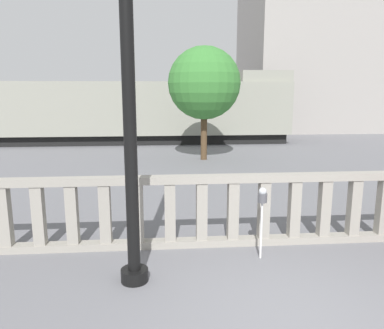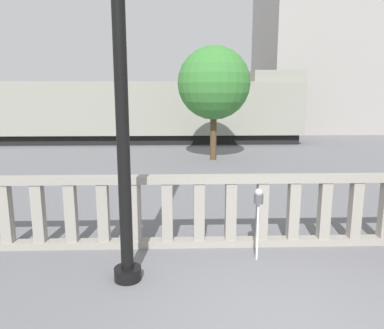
# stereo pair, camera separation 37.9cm
# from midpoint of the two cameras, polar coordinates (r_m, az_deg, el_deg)

# --- Properties ---
(ground_plane) EXTENTS (160.00, 160.00, 0.00)m
(ground_plane) POSITION_cam_midpoint_polar(r_m,az_deg,el_deg) (5.29, 15.46, -22.73)
(ground_plane) COLOR slate
(balustrade) EXTENTS (15.78, 0.24, 1.38)m
(balustrade) POSITION_cam_midpoint_polar(r_m,az_deg,el_deg) (7.21, 9.79, -6.98)
(balustrade) COLOR gray
(balustrade) RESTS_ON ground
(lamppost) EXTENTS (0.42, 0.42, 6.39)m
(lamppost) POSITION_cam_midpoint_polar(r_m,az_deg,el_deg) (5.49, -8.82, 13.16)
(lamppost) COLOR black
(lamppost) RESTS_ON ground
(parking_meter) EXTENTS (0.16, 0.16, 1.29)m
(parking_meter) POSITION_cam_midpoint_polar(r_m,az_deg,el_deg) (6.56, 11.74, -5.84)
(parking_meter) COLOR silver
(parking_meter) RESTS_ON ground
(train_near) EXTENTS (18.58, 3.18, 4.01)m
(train_near) POSITION_cam_midpoint_polar(r_m,az_deg,el_deg) (21.69, -7.61, 8.12)
(train_near) COLOR black
(train_near) RESTS_ON ground
(building_block) EXTENTS (13.24, 8.84, 14.48)m
(building_block) POSITION_cam_midpoint_polar(r_m,az_deg,el_deg) (32.10, 23.39, 18.02)
(building_block) COLOR gray
(building_block) RESTS_ON ground
(tree_left) EXTENTS (3.03, 3.03, 4.75)m
(tree_left) POSITION_cam_midpoint_polar(r_m,az_deg,el_deg) (15.93, 4.06, 12.24)
(tree_left) COLOR #4C3823
(tree_left) RESTS_ON ground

